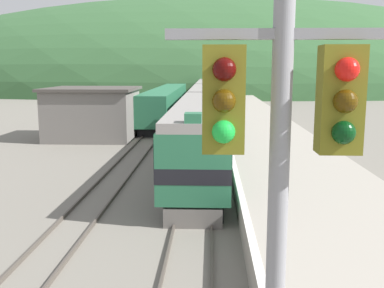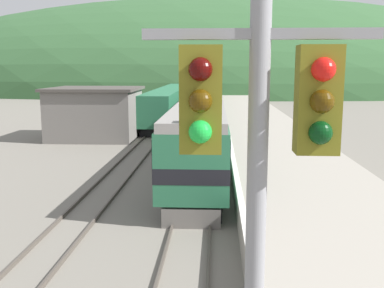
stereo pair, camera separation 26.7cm
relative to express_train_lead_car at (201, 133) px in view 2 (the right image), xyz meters
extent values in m
cube|color=#4C443D|center=(-0.72, 41.07, -2.13)|extent=(0.08, 180.00, 0.16)
cube|color=#4C443D|center=(0.72, 41.07, -2.13)|extent=(0.08, 180.00, 0.16)
cube|color=#4C443D|center=(-5.31, 41.07, -2.13)|extent=(0.08, 180.00, 0.16)
cube|color=#4C443D|center=(-3.88, 41.07, -2.13)|extent=(0.08, 180.00, 0.16)
cube|color=#9E9689|center=(5.07, 21.07, -1.66)|extent=(6.61, 140.00, 1.11)
cube|color=silver|center=(1.89, 21.07, -1.10)|extent=(0.24, 140.00, 0.01)
ellipsoid|color=#335B33|center=(0.00, 97.82, -2.21)|extent=(188.30, 84.73, 48.23)
cube|color=slate|center=(-9.51, 11.50, -0.13)|extent=(7.05, 6.66, 4.16)
cube|color=#47423D|center=(-9.51, 11.50, 2.07)|extent=(7.55, 7.16, 0.24)
cube|color=black|center=(0.00, 0.23, -1.79)|extent=(2.39, 20.05, 0.85)
cube|color=#286B47|center=(0.00, 0.23, 0.03)|extent=(2.91, 21.33, 2.79)
cube|color=black|center=(0.00, 0.23, -0.19)|extent=(2.94, 21.35, 0.61)
cube|color=black|center=(0.00, 0.23, 0.65)|extent=(2.93, 20.05, 0.84)
cube|color=gray|center=(0.00, 0.23, 1.63)|extent=(2.73, 21.33, 0.40)
cube|color=black|center=(0.00, -9.30, 0.65)|extent=(2.95, 2.20, 1.12)
cube|color=#286B47|center=(0.00, -9.98, 2.01)|extent=(0.64, 0.80, 0.36)
cube|color=slate|center=(0.00, -10.23, -1.83)|extent=(2.27, 0.40, 0.77)
cube|color=black|center=(0.00, 21.53, -1.79)|extent=(2.39, 18.28, 0.85)
cube|color=#286B47|center=(0.00, 21.53, 0.03)|extent=(2.91, 19.45, 2.79)
cube|color=black|center=(0.00, 21.53, -0.19)|extent=(2.94, 19.47, 0.61)
cube|color=black|center=(0.00, 21.53, 0.65)|extent=(2.93, 18.28, 0.84)
cube|color=gray|center=(0.00, 21.53, 1.63)|extent=(2.73, 19.45, 0.40)
cube|color=black|center=(0.00, 41.88, -1.79)|extent=(2.39, 18.28, 0.85)
cube|color=#286B47|center=(0.00, 41.88, 0.03)|extent=(2.91, 19.45, 2.79)
cube|color=black|center=(0.00, 41.88, -0.19)|extent=(2.94, 19.47, 0.61)
cube|color=black|center=(0.00, 41.88, 0.65)|extent=(2.93, 18.28, 0.84)
cube|color=gray|center=(0.00, 41.88, 1.63)|extent=(2.73, 19.45, 0.40)
cube|color=black|center=(0.00, 62.23, -1.79)|extent=(2.39, 18.28, 0.85)
cube|color=#286B47|center=(0.00, 62.23, 0.03)|extent=(2.91, 19.45, 2.79)
cube|color=black|center=(0.00, 62.23, -0.19)|extent=(2.94, 19.47, 0.61)
cube|color=black|center=(0.00, 62.23, 0.65)|extent=(2.93, 18.28, 0.84)
cube|color=gray|center=(0.00, 62.23, 1.63)|extent=(2.73, 19.45, 0.40)
cube|color=black|center=(-4.59, 26.84, -1.81)|extent=(2.46, 29.44, 0.80)
cube|color=#286B47|center=(-4.59, 26.84, 0.02)|extent=(2.90, 30.66, 2.86)
cube|color=gray|center=(1.32, -22.43, 4.17)|extent=(2.20, 0.10, 0.10)
cube|color=#6B6619|center=(0.77, -22.43, 3.56)|extent=(0.40, 0.28, 1.02)
sphere|color=#3C0504|center=(0.77, -22.60, 3.85)|extent=(0.22, 0.22, 0.22)
sphere|color=#412C05|center=(0.77, -22.60, 3.56)|extent=(0.22, 0.22, 0.22)
sphere|color=green|center=(0.77, -22.60, 3.28)|extent=(0.22, 0.22, 0.22)
cube|color=#6B6619|center=(1.87, -22.43, 3.56)|extent=(0.40, 0.28, 1.02)
sphere|color=red|center=(1.87, -22.60, 3.85)|extent=(0.22, 0.22, 0.22)
sphere|color=#412C05|center=(1.87, -22.60, 3.56)|extent=(0.22, 0.22, 0.22)
sphere|color=black|center=(1.87, -22.60, 3.28)|extent=(0.22, 0.22, 0.22)
camera|label=1|loc=(0.65, -26.73, 3.87)|focal=42.00mm
camera|label=2|loc=(0.92, -26.72, 3.87)|focal=42.00mm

